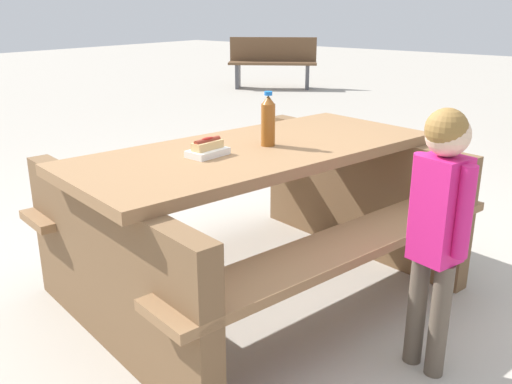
{
  "coord_description": "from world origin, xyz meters",
  "views": [
    {
      "loc": [
        2.0,
        1.59,
        1.39
      ],
      "look_at": [
        0.0,
        0.0,
        0.52
      ],
      "focal_mm": 39.14,
      "sensor_mm": 36.0,
      "label": 1
    }
  ],
  "objects_px": {
    "soda_bottle": "(268,121)",
    "child_in_coat": "(439,211)",
    "picnic_table": "(256,208)",
    "park_bench_mid": "(273,62)",
    "hotdog_tray": "(208,149)"
  },
  "relations": [
    {
      "from": "child_in_coat",
      "to": "park_bench_mid",
      "type": "xyz_separation_m",
      "value": [
        -5.97,
        -5.22,
        -0.22
      ]
    },
    {
      "from": "park_bench_mid",
      "to": "child_in_coat",
      "type": "bearing_deg",
      "value": 41.15
    },
    {
      "from": "soda_bottle",
      "to": "child_in_coat",
      "type": "height_order",
      "value": "child_in_coat"
    },
    {
      "from": "soda_bottle",
      "to": "hotdog_tray",
      "type": "height_order",
      "value": "soda_bottle"
    },
    {
      "from": "picnic_table",
      "to": "park_bench_mid",
      "type": "height_order",
      "value": "park_bench_mid"
    },
    {
      "from": "hotdog_tray",
      "to": "child_in_coat",
      "type": "relative_size",
      "value": 0.18
    },
    {
      "from": "picnic_table",
      "to": "park_bench_mid",
      "type": "relative_size",
      "value": 1.39
    },
    {
      "from": "soda_bottle",
      "to": "park_bench_mid",
      "type": "distance_m",
      "value": 7.26
    },
    {
      "from": "hotdog_tray",
      "to": "child_in_coat",
      "type": "height_order",
      "value": "child_in_coat"
    },
    {
      "from": "soda_bottle",
      "to": "child_in_coat",
      "type": "distance_m",
      "value": 0.93
    },
    {
      "from": "soda_bottle",
      "to": "child_in_coat",
      "type": "xyz_separation_m",
      "value": [
        0.15,
        0.9,
        -0.2
      ]
    },
    {
      "from": "picnic_table",
      "to": "park_bench_mid",
      "type": "bearing_deg",
      "value": -143.88
    },
    {
      "from": "hotdog_tray",
      "to": "park_bench_mid",
      "type": "xyz_separation_m",
      "value": [
        -6.14,
        -4.22,
        -0.33
      ]
    },
    {
      "from": "hotdog_tray",
      "to": "park_bench_mid",
      "type": "height_order",
      "value": "park_bench_mid"
    },
    {
      "from": "soda_bottle",
      "to": "park_bench_mid",
      "type": "xyz_separation_m",
      "value": [
        -5.82,
        -4.32,
        -0.42
      ]
    }
  ]
}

